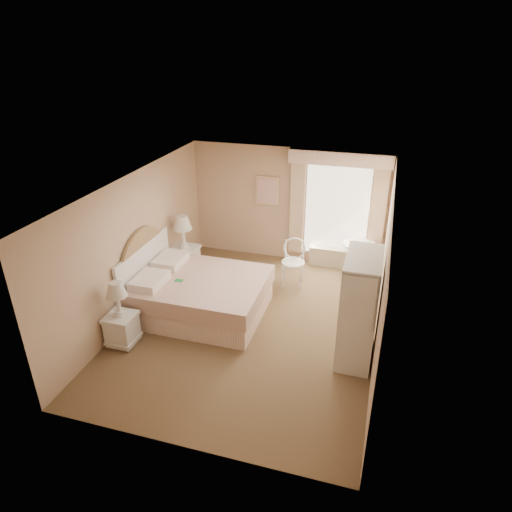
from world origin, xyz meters
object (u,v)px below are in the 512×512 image
(bed, at_px, (193,293))
(armoire, at_px, (358,317))
(nightstand_far, at_px, (185,254))
(nightstand_near, at_px, (121,321))
(round_table, at_px, (359,254))
(cafe_chair, at_px, (294,258))

(bed, relative_size, armoire, 1.35)
(bed, height_order, nightstand_far, bed)
(nightstand_far, bearing_deg, bed, -59.59)
(nightstand_near, bearing_deg, round_table, 45.49)
(nightstand_far, relative_size, cafe_chair, 1.37)
(nightstand_near, height_order, round_table, nightstand_near)
(nightstand_near, xyz_separation_m, round_table, (3.44, 3.50, 0.05))
(bed, height_order, nightstand_near, bed)
(nightstand_near, relative_size, nightstand_far, 0.86)
(nightstand_far, xyz_separation_m, cafe_chair, (2.22, 0.32, 0.06))
(nightstand_near, bearing_deg, bed, 59.00)
(nightstand_near, relative_size, round_table, 1.58)
(nightstand_far, height_order, armoire, armoire)
(bed, relative_size, nightstand_near, 2.09)
(nightstand_near, height_order, cafe_chair, nightstand_near)
(nightstand_far, distance_m, armoire, 4.03)
(nightstand_far, height_order, round_table, nightstand_far)
(armoire, bearing_deg, nightstand_far, 155.07)
(bed, xyz_separation_m, round_table, (2.71, 2.29, 0.08))
(bed, bearing_deg, nightstand_near, -121.00)
(armoire, bearing_deg, cafe_chair, 125.34)
(bed, bearing_deg, nightstand_far, 120.41)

